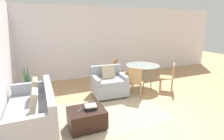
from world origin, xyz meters
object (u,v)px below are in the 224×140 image
object	(u,v)px
couch	(34,113)
tv_remote_secondary	(85,110)
dining_chair_far_left	(118,70)
armchair	(109,84)
dining_table	(143,67)
tv_remote_primary	(80,110)
dining_chair_near_right	(170,75)
ottoman	(87,118)
potted_plant	(29,91)
book_stack	(91,107)
dining_chair_near_left	(136,80)

from	to	relation	value
couch	tv_remote_secondary	bearing A→B (deg)	-26.85
couch	dining_chair_far_left	xyz separation A→B (m)	(2.75, 1.79, 0.22)
armchair	dining_table	size ratio (longest dim) A/B	0.90
tv_remote_primary	dining_table	bearing A→B (deg)	32.87
tv_remote_primary	dining_chair_near_right	world-z (taller)	dining_chair_near_right
tv_remote_primary	dining_chair_near_right	xyz separation A→B (m)	(3.14, 1.00, 0.10)
ottoman	potted_plant	bearing A→B (deg)	121.02
ottoman	dining_table	size ratio (longest dim) A/B	0.66
ottoman	dining_table	distance (m)	2.92
dining_table	tv_remote_secondary	bearing A→B (deg)	-145.43
armchair	book_stack	bearing A→B (deg)	-124.22
potted_plant	dining_table	bearing A→B (deg)	-4.53
potted_plant	dining_chair_near_right	distance (m)	4.25
dining_chair_far_left	dining_chair_near_left	bearing A→B (deg)	-90.00
couch	dining_chair_near_right	distance (m)	4.04
dining_chair_near_right	armchair	bearing A→B (deg)	167.68
armchair	dining_chair_near_right	bearing A→B (deg)	-12.32
ottoman	dining_chair_far_left	size ratio (longest dim) A/B	0.82
couch	tv_remote_secondary	distance (m)	1.10
potted_plant	dining_chair_near_right	world-z (taller)	potted_plant
ottoman	dining_chair_near_right	distance (m)	3.18
couch	potted_plant	world-z (taller)	potted_plant
ottoman	potted_plant	world-z (taller)	potted_plant
book_stack	dining_chair_near_left	distance (m)	1.95
couch	ottoman	size ratio (longest dim) A/B	2.61
book_stack	tv_remote_secondary	bearing A→B (deg)	-175.31
armchair	book_stack	xyz separation A→B (m)	(-0.98, -1.44, 0.10)
armchair	tv_remote_primary	bearing A→B (deg)	-130.51
dining_chair_far_left	couch	bearing A→B (deg)	-146.99
dining_chair_near_left	tv_remote_secondary	bearing A→B (deg)	-149.89
dining_chair_near_left	dining_chair_far_left	distance (m)	1.25
potted_plant	tv_remote_secondary	bearing A→B (deg)	-60.02
dining_chair_near_left	dining_chair_near_right	size ratio (longest dim) A/B	1.00
couch	dining_chair_far_left	size ratio (longest dim) A/B	2.14
dining_table	armchair	bearing A→B (deg)	-171.07
potted_plant	dining_chair_near_left	size ratio (longest dim) A/B	1.22
tv_remote_primary	dining_chair_far_left	xyz separation A→B (m)	(1.89, 2.25, 0.10)
tv_remote_secondary	dining_chair_near_left	bearing A→B (deg)	30.11
dining_table	book_stack	bearing A→B (deg)	-144.17
ottoman	couch	bearing A→B (deg)	155.14
tv_remote_primary	tv_remote_secondary	distance (m)	0.11
potted_plant	dining_chair_far_left	distance (m)	2.93
couch	book_stack	size ratio (longest dim) A/B	7.51
armchair	dining_table	world-z (taller)	armchair
couch	dining_chair_far_left	bearing A→B (deg)	33.01
tv_remote_secondary	dining_table	distance (m)	2.93
book_stack	dining_chair_far_left	bearing A→B (deg)	53.89
tv_remote_secondary	dining_chair_near_left	xyz separation A→B (m)	(1.78, 1.03, 0.10)
tv_remote_primary	tv_remote_secondary	world-z (taller)	same
ottoman	dining_chair_near_left	bearing A→B (deg)	29.87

